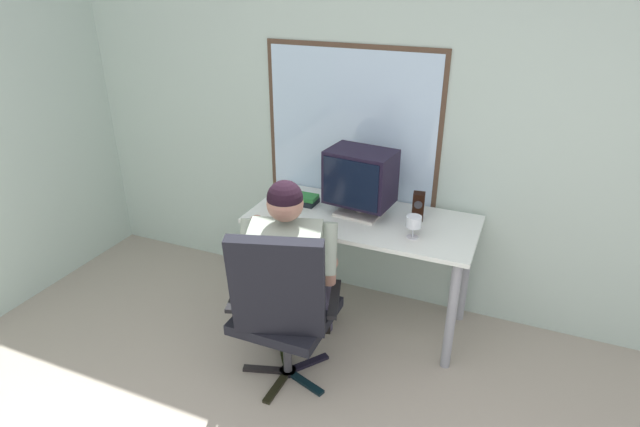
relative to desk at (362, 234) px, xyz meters
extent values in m
cube|color=#B1C9BD|center=(0.30, 0.38, 0.75)|extent=(5.24, 0.06, 2.77)
cube|color=#4C3828|center=(-0.21, 0.35, 0.59)|extent=(1.19, 0.01, 1.03)
cube|color=silver|center=(-0.21, 0.34, 0.59)|extent=(1.13, 0.02, 0.97)
cylinder|color=gray|center=(-0.64, -0.25, -0.27)|extent=(0.06, 0.06, 0.73)
cylinder|color=gray|center=(0.64, -0.25, -0.27)|extent=(0.06, 0.06, 0.73)
cylinder|color=gray|center=(-0.64, 0.25, -0.27)|extent=(0.06, 0.06, 0.73)
cylinder|color=gray|center=(0.64, 0.25, -0.27)|extent=(0.06, 0.06, 0.73)
cube|color=white|center=(0.00, 0.00, 0.11)|extent=(1.41, 0.65, 0.03)
cube|color=black|center=(-0.34, -0.72, -0.63)|extent=(0.27, 0.12, 0.02)
cube|color=black|center=(-0.21, -0.81, -0.63)|extent=(0.05, 0.27, 0.02)
cube|color=black|center=(-0.08, -0.72, -0.63)|extent=(0.27, 0.13, 0.02)
cube|color=black|center=(-0.13, -0.57, -0.63)|extent=(0.20, 0.24, 0.02)
cube|color=black|center=(-0.29, -0.57, -0.63)|extent=(0.19, 0.25, 0.02)
cylinder|color=black|center=(-0.21, -0.68, -0.63)|extent=(0.10, 0.10, 0.02)
cylinder|color=#3F3F44|center=(-0.21, -0.68, -0.43)|extent=(0.05, 0.05, 0.38)
cube|color=black|center=(-0.21, -0.68, -0.22)|extent=(0.50, 0.50, 0.06)
cube|color=black|center=(-0.14, -0.89, 0.10)|extent=(0.50, 0.28, 0.59)
cube|color=black|center=(0.05, -0.60, -0.09)|extent=(0.15, 0.35, 0.02)
cube|color=black|center=(-0.47, -0.76, -0.09)|extent=(0.15, 0.35, 0.02)
cylinder|color=#46415B|center=(-0.11, -0.41, -0.19)|extent=(0.26, 0.43, 0.15)
cylinder|color=#46415B|center=(-0.17, -0.21, -0.42)|extent=(0.12, 0.12, 0.45)
cube|color=black|center=(-0.19, -0.15, -0.60)|extent=(0.17, 0.26, 0.08)
cylinder|color=#46415B|center=(-0.42, -0.50, -0.19)|extent=(0.26, 0.43, 0.15)
cylinder|color=#46415B|center=(-0.48, -0.30, -0.42)|extent=(0.12, 0.12, 0.45)
cube|color=black|center=(-0.50, -0.25, -0.60)|extent=(0.17, 0.26, 0.08)
cube|color=gray|center=(-0.21, -0.65, 0.07)|extent=(0.45, 0.40, 0.55)
sphere|color=#AA7461|center=(-0.21, -0.65, 0.45)|extent=(0.19, 0.19, 0.19)
sphere|color=black|center=(-0.21, -0.65, 0.48)|extent=(0.19, 0.19, 0.19)
cylinder|color=gray|center=(-0.01, -0.54, 0.17)|extent=(0.14, 0.20, 0.29)
cylinder|color=#AA7461|center=(-0.04, -0.45, 0.04)|extent=(0.11, 0.16, 0.27)
sphere|color=#AA7461|center=(-0.05, -0.41, 0.01)|extent=(0.09, 0.09, 0.09)
cylinder|color=gray|center=(-0.43, -0.66, 0.17)|extent=(0.14, 0.21, 0.29)
cylinder|color=#AA7461|center=(-0.47, -0.53, 0.13)|extent=(0.12, 0.18, 0.27)
sphere|color=#AA7461|center=(-0.50, -0.44, 0.19)|extent=(0.09, 0.09, 0.09)
cube|color=beige|center=(-0.04, 0.04, 0.13)|extent=(0.30, 0.25, 0.02)
cylinder|color=beige|center=(-0.04, 0.04, 0.17)|extent=(0.04, 0.04, 0.07)
cube|color=black|center=(-0.04, 0.04, 0.37)|extent=(0.43, 0.32, 0.33)
cube|color=black|center=(-0.05, -0.10, 0.37)|extent=(0.36, 0.05, 0.29)
cylinder|color=silver|center=(0.35, -0.14, 0.12)|extent=(0.07, 0.07, 0.00)
cylinder|color=silver|center=(0.35, -0.14, 0.16)|extent=(0.01, 0.01, 0.07)
cylinder|color=silver|center=(0.35, -0.14, 0.22)|extent=(0.09, 0.09, 0.07)
cylinder|color=#5C1115|center=(0.35, -0.14, 0.20)|extent=(0.08, 0.08, 0.02)
cube|color=black|center=(0.32, 0.11, 0.21)|extent=(0.08, 0.08, 0.17)
cylinder|color=#333338|center=(0.32, 0.07, 0.23)|extent=(0.05, 0.01, 0.05)
cube|color=black|center=(-0.42, 0.05, 0.14)|extent=(0.17, 0.13, 0.03)
cube|color=#2A8038|center=(-0.42, 0.06, 0.16)|extent=(0.15, 0.11, 0.03)
cylinder|color=maroon|center=(-0.52, -0.12, 0.16)|extent=(0.08, 0.08, 0.08)
camera|label=1|loc=(0.90, -2.80, 1.55)|focal=29.38mm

